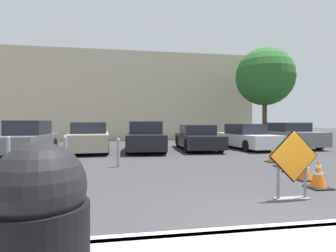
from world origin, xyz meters
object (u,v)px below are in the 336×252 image
at_px(bollard_nearest, 118,152).
at_px(traffic_cone_fourth, 281,156).
at_px(parked_car_fourth, 197,138).
at_px(parked_car_fifth, 246,137).
at_px(traffic_cone_second, 305,169).
at_px(traffic_cone_fifth, 273,155).
at_px(bollard_second, 65,151).
at_px(traffic_cone_third, 294,163).
at_px(trash_bin, 40,241).
at_px(bollard_third, 8,152).
at_px(traffic_cone_nearest, 318,174).
at_px(parked_car_second, 90,138).
at_px(parked_car_nearest, 28,138).
at_px(parked_car_third, 146,137).
at_px(parked_car_sixth, 289,136).
at_px(road_closed_sign, 293,162).

bearing_deg(bollard_nearest, traffic_cone_fourth, -9.15).
distance_m(parked_car_fourth, parked_car_fifth, 2.81).
bearing_deg(traffic_cone_fourth, parked_car_fifth, 74.70).
relative_size(traffic_cone_second, traffic_cone_fifth, 1.01).
height_order(traffic_cone_fifth, bollard_nearest, bollard_nearest).
distance_m(parked_car_fifth, bollard_second, 9.92).
height_order(traffic_cone_third, parked_car_fifth, parked_car_fifth).
bearing_deg(traffic_cone_fifth, bollard_second, -179.39).
relative_size(trash_bin, bollard_third, 1.16).
bearing_deg(traffic_cone_nearest, traffic_cone_fifth, 72.98).
bearing_deg(parked_car_fifth, parked_car_second, -3.09).
xyz_separation_m(traffic_cone_fourth, bollard_second, (-7.01, 0.86, 0.20)).
relative_size(traffic_cone_second, parked_car_nearest, 0.14).
bearing_deg(traffic_cone_second, bollard_nearest, 149.80).
height_order(traffic_cone_second, bollard_second, bollard_second).
relative_size(parked_car_nearest, parked_car_fourth, 0.93).
relative_size(traffic_cone_second, parked_car_fifth, 0.13).
relative_size(traffic_cone_fifth, parked_car_third, 0.13).
bearing_deg(trash_bin, bollard_second, 100.80).
distance_m(traffic_cone_nearest, parked_car_fifth, 8.87).
bearing_deg(parked_car_sixth, bollard_nearest, 28.26).
relative_size(road_closed_sign, bollard_third, 1.28).
height_order(traffic_cone_nearest, parked_car_second, parked_car_second).
bearing_deg(traffic_cone_fourth, parked_car_third, 125.77).
distance_m(parked_car_nearest, bollard_nearest, 6.35).
bearing_deg(traffic_cone_second, parked_car_fourth, 94.83).
bearing_deg(parked_car_fifth, traffic_cone_fifth, 71.11).
xyz_separation_m(traffic_cone_third, bollard_third, (-8.41, 1.90, 0.26)).
distance_m(traffic_cone_second, parked_car_fifth, 8.03).
bearing_deg(trash_bin, bollard_third, 113.11).
distance_m(parked_car_second, parked_car_fifth, 8.45).
relative_size(parked_car_fifth, bollard_third, 4.51).
distance_m(parked_car_fourth, bollard_nearest, 6.41).
height_order(trash_bin, bollard_third, trash_bin).
distance_m(traffic_cone_third, bollard_third, 8.62).
xyz_separation_m(traffic_cone_fourth, bollard_third, (-8.68, 0.86, 0.20)).
bearing_deg(parked_car_fourth, traffic_cone_second, 97.98).
relative_size(traffic_cone_fifth, bollard_nearest, 0.62).
distance_m(traffic_cone_fourth, bollard_nearest, 5.41).
bearing_deg(parked_car_second, traffic_cone_fifth, 142.81).
xyz_separation_m(parked_car_second, parked_car_fifth, (8.45, 0.11, -0.05)).
bearing_deg(parked_car_nearest, parked_car_sixth, -176.79).
xyz_separation_m(parked_car_third, parked_car_fourth, (2.82, 0.17, -0.07)).
height_order(traffic_cone_second, traffic_cone_fourth, traffic_cone_fourth).
relative_size(traffic_cone_second, parked_car_second, 0.13).
height_order(parked_car_fourth, parked_car_sixth, parked_car_sixth).
height_order(traffic_cone_second, bollard_nearest, bollard_nearest).
relative_size(parked_car_second, bollard_third, 4.35).
height_order(parked_car_fourth, parked_car_fifth, parked_car_fifth).
xyz_separation_m(parked_car_fourth, parked_car_sixth, (5.63, 0.26, 0.06)).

